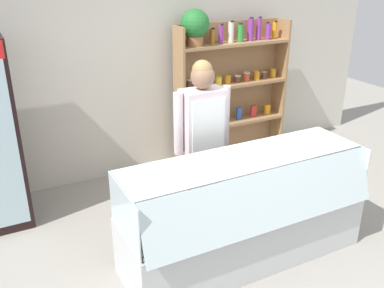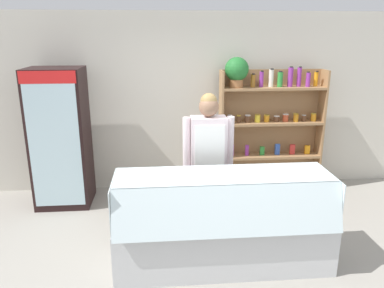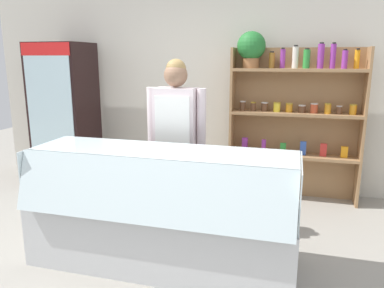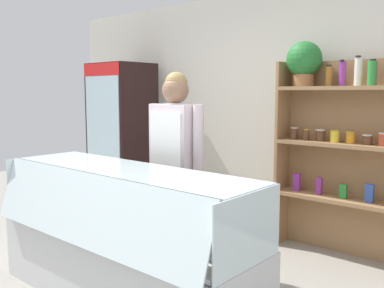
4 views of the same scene
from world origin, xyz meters
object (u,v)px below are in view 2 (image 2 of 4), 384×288
object	(u,v)px
shelving_unit	(263,114)
deli_display_case	(222,237)
shop_clerk	(208,153)
drinks_fridge	(61,138)

from	to	relation	value
shelving_unit	deli_display_case	distance (m)	2.33
shop_clerk	deli_display_case	bearing A→B (deg)	-83.98
drinks_fridge	shelving_unit	bearing A→B (deg)	4.65
shelving_unit	deli_display_case	world-z (taller)	shelving_unit
shelving_unit	deli_display_case	xyz separation A→B (m)	(-0.93, -1.94, -0.91)
drinks_fridge	deli_display_case	size ratio (longest dim) A/B	0.87
deli_display_case	shop_clerk	xyz separation A→B (m)	(-0.07, 0.66, 0.72)
shelving_unit	shop_clerk	distance (m)	1.63
drinks_fridge	shelving_unit	distance (m)	2.97
drinks_fridge	shop_clerk	bearing A→B (deg)	-28.03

